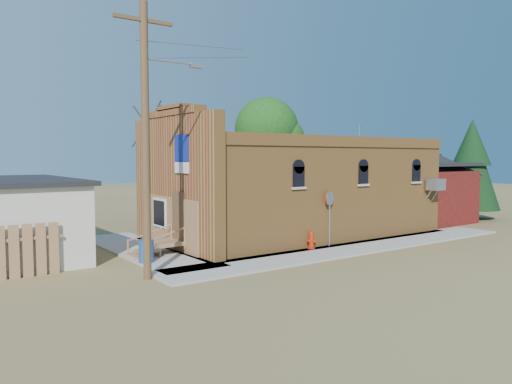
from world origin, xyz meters
TOP-DOWN VIEW (x-y plane):
  - ground at (0.00, 0.00)m, footprint 120.00×120.00m
  - sidewalk_south at (1.50, 0.90)m, footprint 19.00×2.20m
  - sidewalk_west at (-6.30, 6.00)m, footprint 2.60×10.00m
  - brick_bar at (1.64, 5.49)m, footprint 16.40×7.97m
  - red_shed at (11.50, 5.50)m, footprint 5.40×6.40m
  - utility_pole at (-8.14, 1.20)m, footprint 3.12×0.26m
  - tree_bare_near at (-3.00, 13.00)m, footprint 2.80×2.80m
  - tree_leafy at (6.00, 13.50)m, footprint 4.40×4.40m
  - evergreen_tree at (15.50, 4.00)m, footprint 3.60×3.60m
  - fire_hydrant at (-0.40, 1.80)m, footprint 0.45×0.44m
  - stop_sign at (0.67, 1.80)m, footprint 0.65×0.27m
  - trash_barrel at (-7.30, 3.37)m, footprint 0.67×0.67m

SIDE VIEW (x-z plane):
  - ground at x=0.00m, z-range 0.00..0.00m
  - sidewalk_south at x=1.50m, z-range 0.00..0.08m
  - sidewalk_west at x=-6.30m, z-range 0.00..0.08m
  - fire_hydrant at x=-0.40m, z-range 0.07..0.83m
  - trash_barrel at x=-7.30m, z-range 0.08..0.94m
  - stop_sign at x=0.67m, z-range 0.74..3.21m
  - red_shed at x=11.50m, z-range 0.12..4.42m
  - brick_bar at x=1.64m, z-range -0.81..5.49m
  - evergreen_tree at x=15.50m, z-range 0.46..6.96m
  - utility_pole at x=-8.14m, z-range 0.27..9.27m
  - tree_leafy at x=6.00m, z-range 1.86..10.01m
  - tree_bare_near at x=-3.00m, z-range 2.14..9.79m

